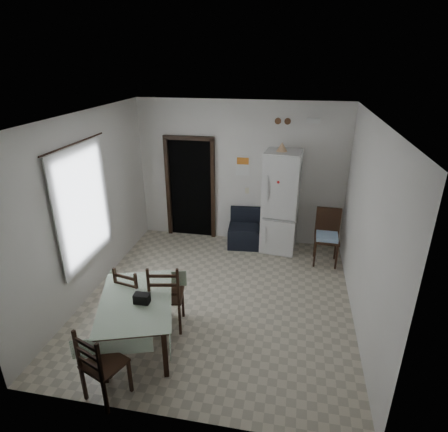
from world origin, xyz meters
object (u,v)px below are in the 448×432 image
dining_table (138,323)px  dining_chair_far_left (135,293)px  navy_seat (244,228)px  dining_chair_far_right (167,294)px  corner_chair (327,238)px  dining_chair_near_head (104,362)px  fridge (281,202)px

dining_table → dining_chair_far_left: (-0.23, 0.47, 0.12)m
navy_seat → dining_chair_far_right: size_ratio=0.72×
dining_table → corner_chair: bearing=28.3°
dining_chair_far_right → dining_chair_far_left: bearing=-11.8°
dining_chair_far_right → dining_chair_near_head: bearing=67.2°
dining_chair_far_right → dining_chair_near_head: dining_chair_far_right is taller
corner_chair → dining_chair_near_head: corner_chair is taller
dining_table → dining_chair_far_right: 0.55m
navy_seat → dining_table: size_ratio=0.55×
navy_seat → dining_chair_far_left: size_ratio=0.80×
navy_seat → dining_chair_far_left: 2.97m
dining_table → dining_chair_far_right: (0.25, 0.46, 0.17)m
fridge → corner_chair: size_ratio=1.92×
fridge → corner_chair: fridge is taller
fridge → dining_table: size_ratio=1.45×
dining_chair_far_left → dining_chair_near_head: (0.20, -1.32, 0.01)m
fridge → dining_table: (-1.69, -3.17, -0.65)m
fridge → dining_chair_far_left: bearing=-119.0°
fridge → dining_chair_far_left: (-1.92, -2.70, -0.54)m
dining_table → dining_chair_near_head: dining_chair_near_head is taller
fridge → dining_chair_far_left: size_ratio=2.12×
dining_table → dining_chair_near_head: 0.87m
dining_table → navy_seat: bearing=54.4°
corner_chair → dining_chair_near_head: bearing=-124.2°
dining_chair_far_right → fridge: bearing=-128.5°
fridge → dining_chair_far_right: fridge is taller
navy_seat → dining_chair_near_head: dining_chair_near_head is taller
corner_chair → dining_table: bearing=-131.4°
dining_chair_near_head → dining_chair_far_right: bearing=-80.4°
fridge → navy_seat: (-0.71, 0.00, -0.63)m
navy_seat → corner_chair: (1.61, -0.42, 0.14)m
corner_chair → navy_seat: bearing=167.2°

